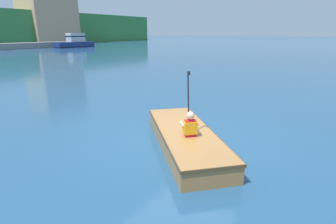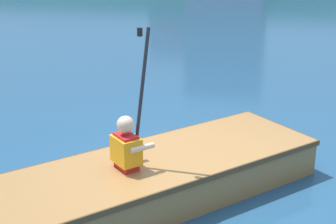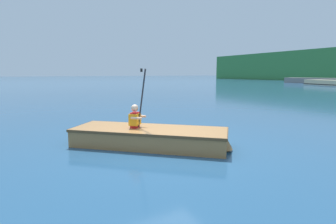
% 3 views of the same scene
% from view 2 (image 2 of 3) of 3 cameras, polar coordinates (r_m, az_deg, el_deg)
% --- Properties ---
extents(ground_plane, '(300.00, 300.00, 0.00)m').
position_cam_2_polar(ground_plane, '(5.73, 2.53, -8.11)').
color(ground_plane, navy).
extents(rowboat_foreground, '(3.31, 3.45, 0.42)m').
position_cam_2_polar(rowboat_foreground, '(5.42, -0.79, -6.96)').
color(rowboat_foreground, '#A3703D').
rests_on(rowboat_foreground, ground).
extents(person_paddler, '(0.46, 0.46, 1.39)m').
position_cam_2_polar(person_paddler, '(5.04, -4.55, -3.57)').
color(person_paddler, red).
rests_on(person_paddler, rowboat_foreground).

